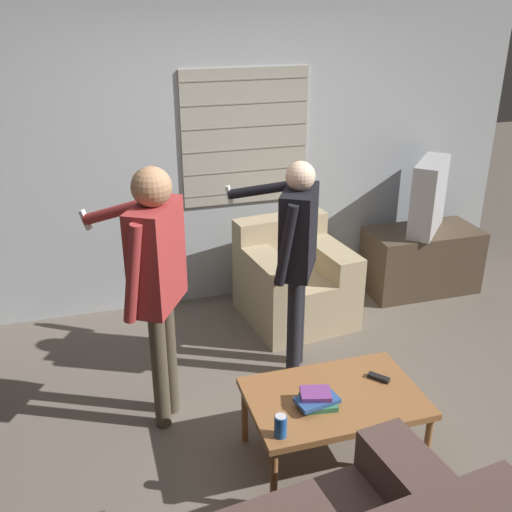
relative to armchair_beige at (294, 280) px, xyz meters
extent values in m
plane|color=#665B51|center=(-0.42, -1.47, -0.33)|extent=(16.00, 16.00, 0.00)
cube|color=#ADB2B7|center=(-0.42, 0.56, 0.94)|extent=(5.20, 0.06, 2.55)
cube|color=#A8A393|center=(-0.26, 0.52, 1.10)|extent=(1.07, 0.02, 1.12)
cube|color=gray|center=(-0.26, 0.51, 0.64)|extent=(1.05, 0.00, 0.01)
cube|color=gray|center=(-0.26, 0.51, 0.82)|extent=(1.05, 0.00, 0.01)
cube|color=gray|center=(-0.26, 0.51, 1.01)|extent=(1.05, 0.00, 0.01)
cube|color=gray|center=(-0.26, 0.51, 1.19)|extent=(1.05, 0.00, 0.01)
cube|color=gray|center=(-0.26, 0.51, 1.38)|extent=(1.05, 0.00, 0.01)
cube|color=gray|center=(-0.26, 0.51, 1.57)|extent=(1.05, 0.00, 0.01)
cube|color=#4C3833|center=(-0.32, -2.59, 0.22)|extent=(0.34, 0.84, 0.20)
cube|color=tan|center=(0.01, -0.04, -0.12)|extent=(0.90, 0.91, 0.43)
cube|color=tan|center=(-0.03, 0.26, 0.29)|extent=(0.82, 0.30, 0.38)
cube|color=tan|center=(0.29, -0.01, 0.20)|extent=(0.34, 0.84, 0.20)
cube|color=tan|center=(-0.27, -0.08, 0.20)|extent=(0.34, 0.84, 0.20)
cube|color=brown|center=(-0.36, -1.67, 0.09)|extent=(0.98, 0.64, 0.04)
cylinder|color=brown|center=(-0.81, -1.38, -0.13)|extent=(0.04, 0.04, 0.40)
cylinder|color=brown|center=(0.09, -1.38, -0.13)|extent=(0.04, 0.04, 0.40)
cylinder|color=brown|center=(-0.81, -1.95, -0.13)|extent=(0.04, 0.04, 0.40)
cylinder|color=brown|center=(0.09, -1.95, -0.13)|extent=(0.04, 0.04, 0.40)
cube|color=#4C3D2D|center=(1.29, 0.15, -0.04)|extent=(1.00, 0.51, 0.58)
cube|color=#B2B2B7|center=(1.29, 0.15, 0.57)|extent=(0.56, 0.59, 0.64)
cube|color=navy|center=(1.22, 0.22, 0.57)|extent=(0.36, 0.40, 0.52)
cylinder|color=#4C4233|center=(-1.27, -1.09, 0.08)|extent=(0.10, 0.10, 0.83)
cylinder|color=#4C4233|center=(-1.19, -0.96, 0.08)|extent=(0.10, 0.10, 0.83)
cube|color=maroon|center=(-1.23, -1.03, 0.81)|extent=(0.39, 0.47, 0.62)
sphere|color=#A87A56|center=(-1.23, -1.03, 1.23)|extent=(0.23, 0.23, 0.23)
cylinder|color=maroon|center=(-1.38, -1.21, 0.80)|extent=(0.17, 0.14, 0.60)
cylinder|color=maroon|center=(-1.36, -0.68, 1.00)|extent=(0.54, 0.35, 0.26)
cube|color=white|center=(-1.60, -0.54, 0.90)|extent=(0.08, 0.07, 0.13)
cylinder|color=black|center=(-0.28, -0.79, 0.06)|extent=(0.10, 0.10, 0.78)
cylinder|color=black|center=(-0.21, -0.65, 0.06)|extent=(0.10, 0.10, 0.78)
cube|color=black|center=(-0.24, -0.72, 0.74)|extent=(0.39, 0.48, 0.59)
sphere|color=beige|center=(-0.24, -0.72, 1.12)|extent=(0.19, 0.19, 0.19)
cylinder|color=black|center=(-0.40, -0.91, 0.73)|extent=(0.17, 0.14, 0.56)
cylinder|color=black|center=(-0.36, -0.38, 0.94)|extent=(0.52, 0.34, 0.19)
cube|color=white|center=(-0.60, -0.25, 0.88)|extent=(0.06, 0.06, 0.13)
cube|color=#33754C|center=(-0.48, -1.72, 0.13)|extent=(0.21, 0.19, 0.03)
cube|color=#284C89|center=(-0.49, -1.73, 0.15)|extent=(0.25, 0.17, 0.02)
cube|color=#75387F|center=(-0.49, -1.71, 0.18)|extent=(0.19, 0.17, 0.03)
cylinder|color=#194C9E|center=(-0.76, -1.90, 0.17)|extent=(0.07, 0.07, 0.12)
cylinder|color=silver|center=(-0.76, -1.90, 0.24)|extent=(0.06, 0.06, 0.00)
cube|color=black|center=(-0.05, -1.60, 0.12)|extent=(0.11, 0.13, 0.02)
camera|label=1|loc=(-1.58, -4.20, 2.20)|focal=42.00mm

